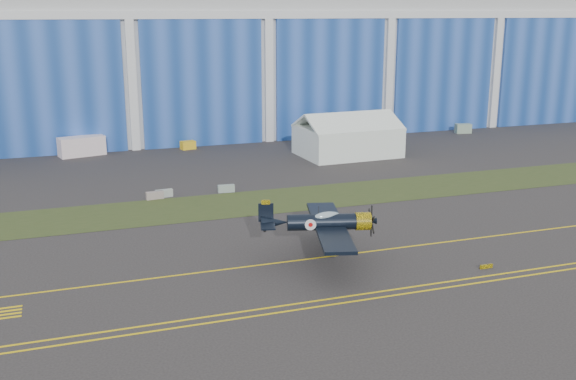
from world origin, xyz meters
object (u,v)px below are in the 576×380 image
object	(u,v)px
shipping_container	(82,146)
tug	(188,145)
warbird	(322,222)
tent	(348,134)

from	to	relation	value
shipping_container	tug	distance (m)	16.11
warbird	tug	distance (m)	53.01
tent	shipping_container	size ratio (longest dim) A/B	2.22
tent	shipping_container	bearing A→B (deg)	158.36
warbird	shipping_container	xyz separation A→B (m)	(-17.69, 53.26, -2.12)
warbird	tent	bearing A→B (deg)	78.12
warbird	tug	size ratio (longest dim) A/B	7.28
warbird	tent	distance (m)	45.27
warbird	tug	xyz separation A→B (m)	(-1.61, 52.91, -2.91)
warbird	shipping_container	world-z (taller)	warbird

